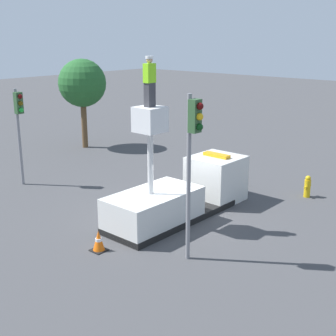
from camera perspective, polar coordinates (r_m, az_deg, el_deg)
ground_plane at (r=18.73m, az=0.48°, el=-6.19°), size 120.00×120.00×0.00m
bucket_truck at (r=18.83m, az=1.62°, el=-3.26°), size 6.96×2.08×4.61m
worker at (r=16.53m, az=-2.26°, el=10.48°), size 0.40×0.26×1.75m
traffic_light_pole at (r=14.24m, az=3.01°, el=2.70°), size 0.34×0.57×5.39m
traffic_light_across at (r=23.11m, az=-17.70°, el=5.86°), size 0.34×0.57×4.66m
fire_hydrant at (r=21.91m, az=16.63°, el=-2.18°), size 0.52×0.28×1.00m
traffic_cone_rear at (r=16.16m, az=-8.46°, el=-8.81°), size 0.51×0.51×0.73m
tree_left_bg at (r=30.21m, az=-10.41°, el=10.09°), size 2.99×2.99×5.63m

